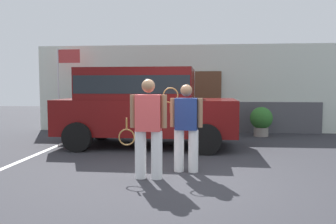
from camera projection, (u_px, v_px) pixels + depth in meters
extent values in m
plane|color=#2D2D33|center=(176.00, 177.00, 5.92)|extent=(40.00, 40.00, 0.00)
cube|color=silver|center=(34.00, 156.00, 7.71)|extent=(0.12, 4.40, 0.01)
cube|color=silver|center=(188.00, 89.00, 11.84)|extent=(10.71, 0.30, 3.02)
cube|color=#4C4C51|center=(188.00, 117.00, 11.71)|extent=(8.99, 0.10, 1.06)
cube|color=brown|center=(208.00, 102.00, 11.59)|extent=(0.90, 0.06, 2.10)
cube|color=#590C0C|center=(147.00, 116.00, 8.91)|extent=(4.64, 2.00, 0.90)
cube|color=#590C0C|center=(138.00, 84.00, 8.87)|extent=(2.94, 1.83, 0.80)
cube|color=black|center=(138.00, 85.00, 8.87)|extent=(2.88, 1.84, 0.44)
cylinder|color=black|center=(206.00, 129.00, 9.70)|extent=(0.73, 0.28, 0.72)
cylinder|color=black|center=(206.00, 139.00, 7.82)|extent=(0.73, 0.28, 0.72)
cylinder|color=black|center=(102.00, 127.00, 10.06)|extent=(0.73, 0.28, 0.72)
cylinder|color=black|center=(78.00, 137.00, 8.18)|extent=(0.73, 0.28, 0.72)
cylinder|color=white|center=(157.00, 155.00, 5.78)|extent=(0.19, 0.19, 0.83)
cylinder|color=white|center=(141.00, 155.00, 5.80)|extent=(0.19, 0.19, 0.83)
cube|color=#E04C4C|center=(148.00, 113.00, 5.74)|extent=(0.42, 0.27, 0.62)
sphere|color=#8C6647|center=(148.00, 86.00, 5.70)|extent=(0.23, 0.23, 0.23)
cylinder|color=#8C6647|center=(164.00, 111.00, 5.71)|extent=(0.11, 0.11, 0.56)
cylinder|color=#8C6647|center=(133.00, 111.00, 5.76)|extent=(0.11, 0.11, 0.56)
torus|color=olive|center=(127.00, 137.00, 5.86)|extent=(0.37, 0.03, 0.37)
cylinder|color=olive|center=(127.00, 124.00, 5.84)|extent=(0.03, 0.03, 0.20)
cylinder|color=white|center=(193.00, 151.00, 6.24)|extent=(0.18, 0.18, 0.79)
cylinder|color=white|center=(179.00, 150.00, 6.28)|extent=(0.18, 0.18, 0.79)
cube|color=navy|center=(186.00, 114.00, 6.21)|extent=(0.42, 0.28, 0.58)
sphere|color=#8C6647|center=(186.00, 90.00, 6.17)|extent=(0.22, 0.22, 0.22)
cylinder|color=#8C6647|center=(200.00, 113.00, 6.16)|extent=(0.10, 0.10, 0.53)
cylinder|color=#8C6647|center=(173.00, 112.00, 6.25)|extent=(0.10, 0.10, 0.53)
torus|color=olive|center=(171.00, 95.00, 6.28)|extent=(0.29, 0.09, 0.29)
cylinder|color=olive|center=(171.00, 108.00, 6.30)|extent=(0.03, 0.03, 0.20)
cylinder|color=gray|center=(261.00, 132.00, 10.73)|extent=(0.46, 0.46, 0.28)
sphere|color=#2D6B28|center=(261.00, 118.00, 10.70)|extent=(0.71, 0.71, 0.71)
cylinder|color=silver|center=(59.00, 91.00, 11.48)|extent=(0.05, 0.05, 2.88)
cube|color=#B23838|center=(69.00, 56.00, 11.35)|extent=(0.75, 0.06, 0.45)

